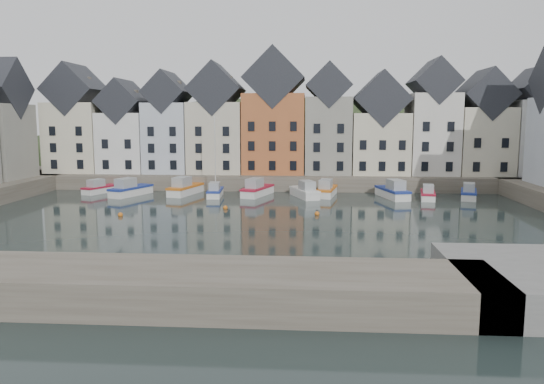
{
  "coord_description": "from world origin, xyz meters",
  "views": [
    {
      "loc": [
        5.11,
        -48.84,
        9.94
      ],
      "look_at": [
        1.28,
        6.0,
        2.23
      ],
      "focal_mm": 35.0,
      "sensor_mm": 36.0,
      "label": 1
    }
  ],
  "objects": [
    {
      "name": "boat_c",
      "position": [
        -11.0,
        18.61,
        0.78
      ],
      "size": [
        3.69,
        7.17,
        2.63
      ],
      "rotation": [
        0.0,
        0.0,
        -0.24
      ],
      "color": "silver",
      "rests_on": "ground"
    },
    {
      "name": "boat_f",
      "position": [
        4.65,
        17.13,
        0.72
      ],
      "size": [
        4.03,
        6.58,
        2.42
      ],
      "rotation": [
        0.0,
        0.0,
        0.36
      ],
      "color": "silver",
      "rests_on": "ground"
    },
    {
      "name": "mooring_buoys",
      "position": [
        -4.0,
        5.33,
        0.15
      ],
      "size": [
        20.5,
        5.5,
        0.5
      ],
      "color": "#C86217",
      "rests_on": "ground"
    },
    {
      "name": "boat_h",
      "position": [
        15.62,
        17.42,
        0.79
      ],
      "size": [
        3.71,
        7.18,
        2.64
      ],
      "rotation": [
        0.0,
        0.0,
        0.24
      ],
      "color": "silver",
      "rests_on": "ground"
    },
    {
      "name": "boat_j",
      "position": [
        24.9,
        17.55,
        0.66
      ],
      "size": [
        3.35,
        6.09,
        2.23
      ],
      "rotation": [
        0.0,
        0.0,
        -0.28
      ],
      "color": "silver",
      "rests_on": "ground"
    },
    {
      "name": "hillside",
      "position": [
        0.02,
        56.0,
        -17.96
      ],
      "size": [
        153.6,
        70.4,
        64.0
      ],
      "color": "black",
      "rests_on": "ground"
    },
    {
      "name": "boat_e",
      "position": [
        -1.52,
        18.23,
        0.76
      ],
      "size": [
        3.98,
        6.98,
        2.56
      ],
      "rotation": [
        0.0,
        0.0,
        -0.31
      ],
      "color": "silver",
      "rests_on": "ground"
    },
    {
      "name": "near_wall",
      "position": [
        -10.0,
        -22.0,
        1.0
      ],
      "size": [
        50.0,
        6.0,
        2.0
      ],
      "primitive_type": "cube",
      "color": "#514A3E",
      "rests_on": "ground"
    },
    {
      "name": "ground",
      "position": [
        0.0,
        0.0,
        0.0
      ],
      "size": [
        260.0,
        260.0,
        0.0
      ],
      "primitive_type": "plane",
      "color": "black",
      "rests_on": "ground"
    },
    {
      "name": "far_quay",
      "position": [
        0.0,
        30.0,
        1.0
      ],
      "size": [
        90.0,
        16.0,
        2.0
      ],
      "primitive_type": "cube",
      "color": "#514A3E",
      "rests_on": "ground"
    },
    {
      "name": "boat_a",
      "position": [
        -22.63,
        19.18,
        0.63
      ],
      "size": [
        3.64,
        5.72,
        2.11
      ],
      "rotation": [
        0.0,
        0.0,
        -0.38
      ],
      "color": "silver",
      "rests_on": "ground"
    },
    {
      "name": "boat_i",
      "position": [
        19.75,
        16.73,
        0.62
      ],
      "size": [
        2.63,
        5.61,
        2.07
      ],
      "rotation": [
        0.0,
        0.0,
        -0.18
      ],
      "color": "silver",
      "rests_on": "ground"
    },
    {
      "name": "boat_b",
      "position": [
        -17.82,
        17.14,
        0.76
      ],
      "size": [
        4.31,
        6.99,
        2.57
      ],
      "rotation": [
        0.0,
        0.0,
        -0.36
      ],
      "color": "silver",
      "rests_on": "ground"
    },
    {
      "name": "boat_d",
      "position": [
        -6.75,
        17.11,
        0.67
      ],
      "size": [
        2.06,
        5.53,
        10.37
      ],
      "rotation": [
        0.0,
        0.0,
        0.07
      ],
      "color": "silver",
      "rests_on": "ground"
    },
    {
      "name": "boat_g",
      "position": [
        7.39,
        18.53,
        0.73
      ],
      "size": [
        3.07,
        6.63,
        2.45
      ],
      "rotation": [
        0.0,
        0.0,
        -0.18
      ],
      "color": "silver",
      "rests_on": "ground"
    },
    {
      "name": "far_terrace",
      "position": [
        3.21,
        28.0,
        8.88
      ],
      "size": [
        72.37,
        8.16,
        17.78
      ],
      "color": "beige",
      "rests_on": "far_quay"
    }
  ]
}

